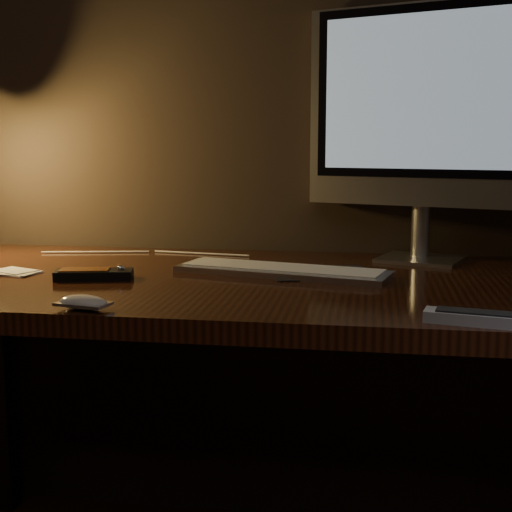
# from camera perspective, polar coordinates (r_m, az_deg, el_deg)

# --- Properties ---
(desk) EXTENTS (1.60, 0.75, 0.75)m
(desk) POSITION_cam_1_polar(r_m,az_deg,el_deg) (1.58, -0.44, -5.80)
(desk) COLOR #391A0D
(desk) RESTS_ON ground
(monitor) EXTENTS (0.54, 0.22, 0.59)m
(monitor) POSITION_cam_1_polar(r_m,az_deg,el_deg) (1.71, 13.46, 11.23)
(monitor) COLOR silver
(monitor) RESTS_ON desk
(keyboard) EXTENTS (0.48, 0.23, 0.02)m
(keyboard) POSITION_cam_1_polar(r_m,az_deg,el_deg) (1.52, 2.10, -1.15)
(keyboard) COLOR silver
(keyboard) RESTS_ON desk
(mousepad) EXTENTS (0.25, 0.22, 0.00)m
(mousepad) POSITION_cam_1_polar(r_m,az_deg,el_deg) (1.53, 5.22, -1.36)
(mousepad) COLOR black
(mousepad) RESTS_ON desk
(mouse) EXTENTS (0.10, 0.06, 0.02)m
(mouse) POSITION_cam_1_polar(r_m,az_deg,el_deg) (1.23, -13.65, -3.79)
(mouse) COLOR white
(mouse) RESTS_ON desk
(media_remote) EXTENTS (0.16, 0.09, 0.03)m
(media_remote) POSITION_cam_1_polar(r_m,az_deg,el_deg) (1.50, -12.84, -1.41)
(media_remote) COLOR black
(media_remote) RESTS_ON desk
(tv_remote) EXTENTS (0.19, 0.08, 0.02)m
(tv_remote) POSITION_cam_1_polar(r_m,az_deg,el_deg) (1.15, 17.81, -4.77)
(tv_remote) COLOR #95979A
(tv_remote) RESTS_ON desk
(papers) EXTENTS (0.12, 0.10, 0.01)m
(papers) POSITION_cam_1_polar(r_m,az_deg,el_deg) (1.62, -18.84, -1.21)
(papers) COLOR white
(papers) RESTS_ON desk
(cable) EXTENTS (0.53, 0.01, 0.00)m
(cable) POSITION_cam_1_polar(r_m,az_deg,el_deg) (1.81, -8.73, 0.20)
(cable) COLOR white
(cable) RESTS_ON desk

